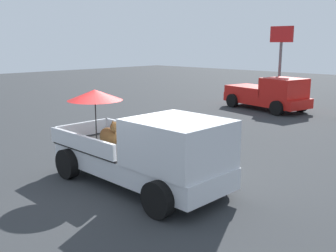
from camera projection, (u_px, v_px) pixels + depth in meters
The scene contains 4 objects.
ground_plane at pixel (138, 185), 10.04m from camera, with size 80.00×80.00×0.00m, color #2D3033.
pickup_truck_main at pixel (148, 151), 9.53m from camera, with size 5.07×2.29×2.39m.
pickup_truck_red at pixel (269, 94), 21.15m from camera, with size 5.07×2.92×1.80m.
motel_sign at pixel (281, 50), 22.43m from camera, with size 1.40×0.16×4.53m.
Camera 1 is at (7.15, -6.31, 3.56)m, focal length 41.78 mm.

